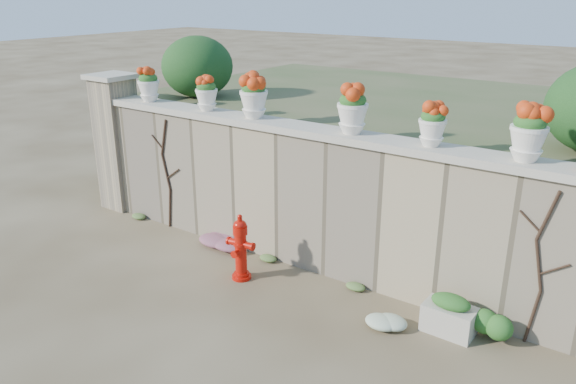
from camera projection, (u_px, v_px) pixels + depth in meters
The scene contains 19 objects.
ground at pixel (229, 316), 7.09m from camera, with size 80.00×80.00×0.00m, color #4B3B25.
stone_wall at pixel (307, 201), 8.13m from camera, with size 8.00×0.40×2.00m, color #998866.
wall_cap at pixel (308, 130), 7.77m from camera, with size 8.10×0.52×0.10m, color beige.
gate_pillar at pixel (118, 141), 10.28m from camera, with size 0.72×0.72×2.48m.
raised_fill at pixel (399, 151), 10.60m from camera, with size 9.00×6.00×2.00m, color #384C23.
back_shrub_left at pixel (197, 67), 10.25m from camera, with size 1.30×1.30×1.10m, color #143814.
vine_left at pixel (167, 172), 9.40m from camera, with size 0.60×0.04×1.91m.
vine_right at pixel (540, 267), 6.23m from camera, with size 0.60×0.04×1.91m.
fire_hydrant at pixel (241, 247), 7.85m from camera, with size 0.42×0.30×0.97m.
planter_box at pixel (449, 315), 6.69m from camera, with size 0.61×0.37×0.50m.
green_shrub at pixel (489, 324), 6.48m from camera, with size 0.53×0.48×0.50m, color #1E5119.
magenta_clump at pixel (225, 240), 8.98m from camera, with size 0.79×0.53×0.21m, color #B62480.
white_flowers at pixel (383, 320), 6.84m from camera, with size 0.51×0.41×0.18m, color white.
urn_pot_0 at pixel (149, 85), 9.38m from camera, with size 0.36×0.36×0.56m.
urn_pot_1 at pixel (207, 93), 8.68m from camera, with size 0.34×0.34×0.54m.
urn_pot_2 at pixel (254, 96), 8.16m from camera, with size 0.41×0.41×0.65m.
urn_pot_3 at pixel (352, 110), 7.28m from camera, with size 0.41×0.41×0.64m.
urn_pot_4 at pixel (432, 125), 6.72m from camera, with size 0.34×0.34×0.53m.
urn_pot_5 at pixel (529, 133), 6.11m from camera, with size 0.40×0.40×0.63m.
Camera 1 is at (4.12, -4.59, 3.91)m, focal length 35.00 mm.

